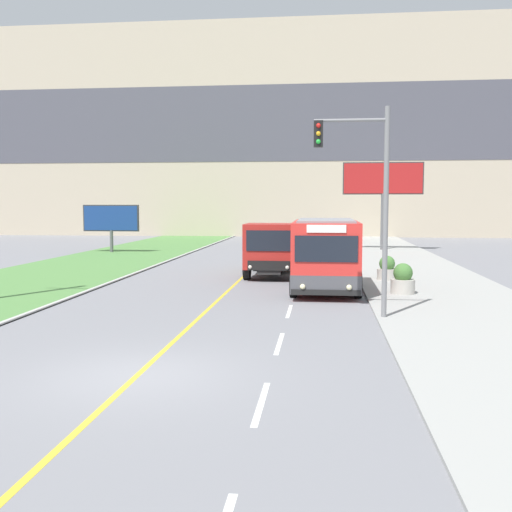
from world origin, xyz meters
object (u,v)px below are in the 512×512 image
at_px(billboard_large, 383,182).
at_px(billboard_small, 111,219).
at_px(traffic_light_mast, 366,186).
at_px(planter_round_near, 403,280).
at_px(dump_truck, 272,250).
at_px(city_bus, 326,255).
at_px(planter_round_second, 387,269).

height_order(billboard_large, billboard_small, billboard_large).
height_order(traffic_light_mast, planter_round_near, traffic_light_mast).
bearing_deg(billboard_large, dump_truck, -111.93).
xyz_separation_m(traffic_light_mast, billboard_large, (3.17, 27.20, 1.08)).
bearing_deg(city_bus, billboard_small, 130.89).
relative_size(city_bus, planter_round_near, 4.72).
relative_size(traffic_light_mast, planter_round_second, 5.90).
distance_m(city_bus, planter_round_near, 3.18).
bearing_deg(traffic_light_mast, planter_round_second, 79.74).
bearing_deg(city_bus, dump_truck, 119.19).
xyz_separation_m(planter_round_near, planter_round_second, (-0.15, 4.27, -0.04)).
distance_m(city_bus, billboard_large, 22.32).
bearing_deg(dump_truck, billboard_small, 134.17).
bearing_deg(city_bus, billboard_large, 78.64).
bearing_deg(billboard_large, planter_round_near, -93.47).
distance_m(dump_truck, planter_round_near, 7.62).
bearing_deg(billboard_small, city_bus, -49.11).
bearing_deg(planter_round_second, planter_round_near, -87.93).
bearing_deg(city_bus, planter_round_second, 51.74).
bearing_deg(traffic_light_mast, city_bus, 101.67).
distance_m(traffic_light_mast, planter_round_near, 6.32).
bearing_deg(traffic_light_mast, planter_round_near, 69.76).
xyz_separation_m(city_bus, planter_round_near, (2.98, -0.68, -0.88)).
bearing_deg(planter_round_near, billboard_large, 86.53).
xyz_separation_m(dump_truck, billboard_large, (6.86, 17.05, 3.88)).
bearing_deg(dump_truck, planter_round_near, -43.40).
xyz_separation_m(billboard_large, planter_round_second, (-1.51, -17.99, -4.61)).
distance_m(dump_truck, planter_round_second, 5.49).
xyz_separation_m(traffic_light_mast, billboard_small, (-16.52, 23.35, -1.69)).
bearing_deg(billboard_small, dump_truck, -45.83).
xyz_separation_m(traffic_light_mast, planter_round_second, (1.67, 9.21, -3.53)).
height_order(city_bus, traffic_light_mast, traffic_light_mast).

